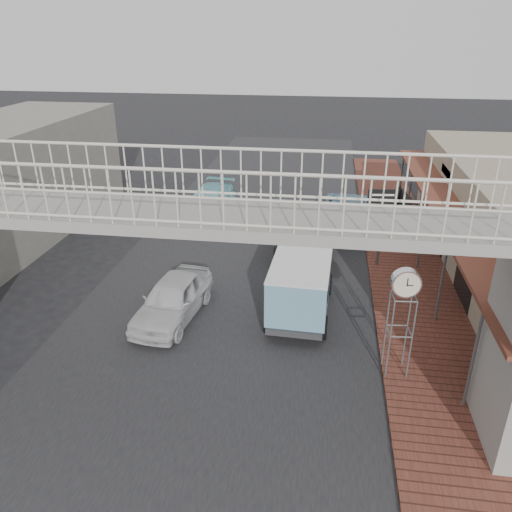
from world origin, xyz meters
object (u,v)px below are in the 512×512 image
(white_hatchback, at_px, (173,299))
(angkot_curb, at_px, (347,209))
(angkot_van, at_px, (301,279))
(dark_sedan, at_px, (303,230))
(motorcycle_near, at_px, (373,235))
(motorcycle_far, at_px, (409,210))
(street_clock, at_px, (405,288))
(angkot_far, at_px, (209,200))
(arrow_sign, at_px, (404,202))

(white_hatchback, bearing_deg, angkot_curb, 66.64)
(white_hatchback, height_order, angkot_van, angkot_van)
(dark_sedan, distance_m, angkot_curb, 3.91)
(angkot_van, bearing_deg, motorcycle_near, 67.72)
(white_hatchback, distance_m, angkot_curb, 11.34)
(motorcycle_far, xyz_separation_m, street_clock, (-1.91, -12.17, 2.05))
(angkot_curb, bearing_deg, angkot_far, 1.18)
(angkot_curb, bearing_deg, street_clock, 100.64)
(motorcycle_near, xyz_separation_m, street_clock, (0.00, -8.88, 2.13))
(dark_sedan, xyz_separation_m, street_clock, (3.01, -8.35, 1.86))
(white_hatchback, bearing_deg, motorcycle_near, 52.26)
(dark_sedan, xyz_separation_m, arrow_sign, (3.83, -1.30, 1.85))
(white_hatchback, bearing_deg, angkot_far, 103.81)
(dark_sedan, distance_m, angkot_far, 6.39)
(angkot_curb, height_order, angkot_far, angkot_curb)
(dark_sedan, relative_size, motorcycle_near, 2.90)
(street_clock, relative_size, arrow_sign, 0.98)
(motorcycle_far, bearing_deg, angkot_curb, 87.00)
(angkot_far, distance_m, angkot_van, 10.83)
(angkot_van, distance_m, motorcycle_near, 6.67)
(white_hatchback, xyz_separation_m, arrow_sign, (7.68, 5.06, 1.98))
(white_hatchback, relative_size, street_clock, 1.29)
(angkot_far, distance_m, motorcycle_near, 8.74)
(white_hatchback, xyz_separation_m, motorcycle_near, (6.85, 6.88, -0.14))
(angkot_far, xyz_separation_m, street_clock, (8.06, -12.27, 2.03))
(angkot_van, height_order, motorcycle_far, angkot_van)
(angkot_far, distance_m, arrow_sign, 10.49)
(dark_sedan, height_order, motorcycle_far, dark_sedan)
(angkot_curb, bearing_deg, motorcycle_far, -167.12)
(street_clock, bearing_deg, white_hatchback, 158.62)
(motorcycle_near, relative_size, arrow_sign, 0.54)
(angkot_curb, bearing_deg, angkot_van, 84.79)
(motorcycle_far, relative_size, street_clock, 0.57)
(dark_sedan, bearing_deg, angkot_van, -83.52)
(white_hatchback, relative_size, angkot_far, 0.89)
(white_hatchback, xyz_separation_m, angkot_far, (-1.20, 10.27, -0.03))
(white_hatchback, distance_m, motorcycle_near, 9.72)
(street_clock, bearing_deg, dark_sedan, 104.65)
(dark_sedan, bearing_deg, arrow_sign, -14.86)
(dark_sedan, height_order, angkot_far, dark_sedan)
(white_hatchback, height_order, motorcycle_near, white_hatchback)
(dark_sedan, height_order, angkot_curb, dark_sedan)
(angkot_van, bearing_deg, dark_sedan, 94.87)
(motorcycle_far, distance_m, arrow_sign, 5.61)
(dark_sedan, distance_m, angkot_van, 5.53)
(dark_sedan, bearing_deg, street_clock, -66.34)
(angkot_far, relative_size, arrow_sign, 1.42)
(angkot_far, bearing_deg, motorcycle_near, -17.66)
(angkot_van, xyz_separation_m, motorcycle_far, (4.66, 9.32, -0.65))
(angkot_curb, xyz_separation_m, motorcycle_far, (3.01, 0.40, -0.07))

